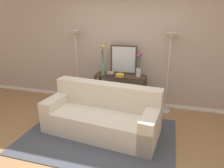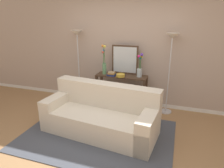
% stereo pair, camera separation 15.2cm
% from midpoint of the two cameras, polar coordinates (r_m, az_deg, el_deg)
% --- Properties ---
extents(ground_plane, '(16.00, 16.00, 0.02)m').
position_cam_midpoint_polar(ground_plane, '(3.58, -5.24, -17.24)').
color(ground_plane, '#9E754C').
extents(back_wall, '(12.00, 0.15, 3.09)m').
position_cam_midpoint_polar(back_wall, '(4.82, 2.95, 12.30)').
color(back_wall, white).
rests_on(back_wall, ground).
extents(area_rug, '(2.67, 1.90, 0.01)m').
position_cam_midpoint_polar(area_rug, '(3.85, -4.77, -14.06)').
color(area_rug, '#474C56').
rests_on(area_rug, ground).
extents(couch, '(2.14, 1.06, 0.88)m').
position_cam_midpoint_polar(couch, '(3.82, -3.95, -8.93)').
color(couch, beige).
rests_on(couch, ground).
extents(console_table, '(1.14, 0.37, 0.79)m').
position_cam_midpoint_polar(console_table, '(4.69, 1.42, -0.46)').
color(console_table, '#473323').
rests_on(console_table, ground).
extents(floor_lamp_left, '(0.28, 0.28, 1.74)m').
position_cam_midpoint_polar(floor_lamp_left, '(4.96, -10.93, 10.17)').
color(floor_lamp_left, silver).
rests_on(floor_lamp_left, ground).
extents(floor_lamp_right, '(0.28, 0.28, 1.74)m').
position_cam_midpoint_polar(floor_lamp_right, '(4.43, 14.82, 8.83)').
color(floor_lamp_right, silver).
rests_on(floor_lamp_right, ground).
extents(wall_mirror, '(0.60, 0.02, 0.65)m').
position_cam_midpoint_polar(wall_mirror, '(4.66, 2.30, 6.78)').
color(wall_mirror, '#473323').
rests_on(wall_mirror, console_table).
extents(vase_tall_flowers, '(0.11, 0.10, 0.67)m').
position_cam_midpoint_polar(vase_tall_flowers, '(4.64, -3.49, 5.87)').
color(vase_tall_flowers, '#669E6B').
rests_on(vase_tall_flowers, console_table).
extents(vase_short_flowers, '(0.12, 0.12, 0.52)m').
position_cam_midpoint_polar(vase_short_flowers, '(4.49, 6.49, 4.33)').
color(vase_short_flowers, silver).
rests_on(vase_short_flowers, console_table).
extents(fruit_bowl, '(0.19, 0.19, 0.06)m').
position_cam_midpoint_polar(fruit_bowl, '(4.49, 1.18, 2.47)').
color(fruit_bowl, gold).
rests_on(fruit_bowl, console_table).
extents(book_stack, '(0.19, 0.17, 0.09)m').
position_cam_midpoint_polar(book_stack, '(4.56, -1.35, 2.81)').
color(book_stack, navy).
rests_on(book_stack, console_table).
extents(book_row_under_console, '(0.41, 0.18, 0.13)m').
position_cam_midpoint_polar(book_row_under_console, '(4.94, -1.68, -5.51)').
color(book_row_under_console, silver).
rests_on(book_row_under_console, ground).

